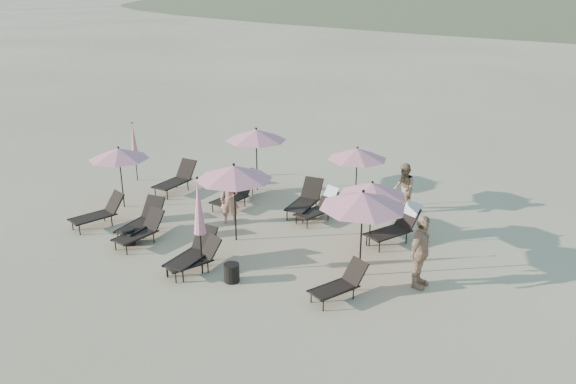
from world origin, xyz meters
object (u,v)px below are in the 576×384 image
Objects in this scene: side_table_0 at (128,236)px; beachgoer_b at (404,188)px; lounger_2 at (142,220)px; umbrella_open_2 at (363,200)px; beachgoer_a at (230,199)px; lounger_8 at (236,192)px; umbrella_closed_0 at (199,207)px; lounger_3 at (193,252)px; lounger_5 at (340,283)px; lounger_0 at (99,212)px; lounger_11 at (397,225)px; lounger_6 at (177,179)px; umbrella_open_3 at (256,135)px; lounger_1 at (141,230)px; lounger_9 at (305,199)px; side_table_1 at (232,273)px; umbrella_open_5 at (372,189)px; lounger_4 at (195,258)px; umbrella_open_0 at (119,154)px; umbrella_open_1 at (234,172)px; lounger_7 at (243,185)px; umbrella_closed_1 at (134,140)px; beachgoer_c at (420,252)px.

beachgoer_b is (5.25, 7.08, 0.59)m from side_table_0.
lounger_2 is 0.77× the size of umbrella_open_2.
beachgoer_a reaches higher than lounger_2.
umbrella_closed_0 is at bearing -57.93° from lounger_8.
lounger_3 is 1.11× the size of lounger_5.
lounger_11 reaches higher than lounger_0.
lounger_8 is 5.68m from lounger_11.
lounger_6 is at bearing 107.49° from lounger_0.
lounger_0 is at bearing -107.85° from umbrella_open_3.
lounger_1 reaches higher than side_table_0.
lounger_9 is 3.88× the size of side_table_1.
lounger_5 is 0.97× the size of beachgoer_a.
lounger_5 is 2.80m from side_table_1.
lounger_11 is at bearing -15.30° from beachgoer_a.
umbrella_open_5 is 1.20× the size of beachgoer_b.
lounger_4 is 0.85× the size of lounger_11.
lounger_11 is at bearing 20.79° from lounger_2.
lounger_2 is 0.98× the size of lounger_9.
umbrella_open_0 is at bearing -141.75° from lounger_11.
umbrella_closed_0 reaches higher than umbrella_open_1.
umbrella_open_2 reaches higher than lounger_1.
lounger_4 is (0.23, -0.15, -0.05)m from lounger_3.
beachgoer_b is (5.24, 1.25, -1.25)m from umbrella_open_3.
lounger_7 is 0.65× the size of umbrella_open_3.
side_table_0 is 0.99× the size of side_table_1.
lounger_1 reaches higher than side_table_1.
umbrella_open_5 is 7.16m from side_table_0.
lounger_3 is 5.55m from umbrella_open_0.
beachgoer_a is (3.84, 1.15, -1.07)m from umbrella_open_0.
umbrella_open_3 is at bearing 97.76° from lounger_7.
lounger_3 is 0.93× the size of lounger_11.
umbrella_open_3 is (0.20, 5.11, 1.62)m from lounger_2.
lounger_4 is at bearing -28.23° from umbrella_closed_1.
beachgoer_c is (10.00, -1.15, 0.46)m from lounger_6.
lounger_9 is 2.56m from beachgoer_a.
lounger_11 is 5.89m from umbrella_closed_0.
lounger_4 is 1.12m from side_table_1.
umbrella_open_2 is 4.92× the size of side_table_1.
lounger_5 is 3.97m from umbrella_closed_0.
lounger_2 is 0.79× the size of umbrella_closed_1.
lounger_9 is at bearing -90.72° from beachgoer_b.
lounger_6 is (-8.76, 2.80, 0.09)m from lounger_5.
beachgoer_c is (3.87, 2.61, 0.71)m from side_table_1.
lounger_8 is (0.20, 3.87, 0.08)m from lounger_1.
umbrella_open_2 is (6.02, 2.15, 1.67)m from lounger_1.
lounger_8 is (2.28, 3.79, 0.06)m from lounger_0.
lounger_11 is 2.66m from beachgoer_c.
umbrella_open_2 is (-0.20, 1.27, 1.69)m from lounger_5.
beachgoer_b is (4.93, 6.84, 0.40)m from lounger_1.
umbrella_open_3 is (-0.50, 1.72, 1.58)m from lounger_8.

